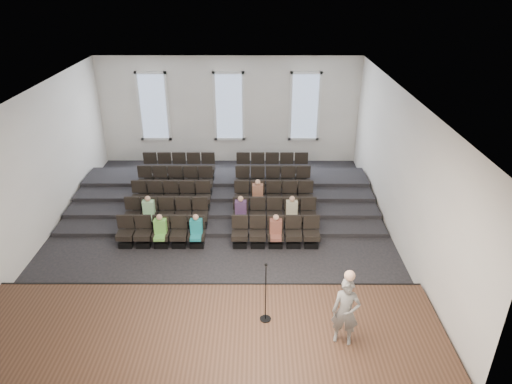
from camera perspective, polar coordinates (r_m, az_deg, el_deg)
ground at (r=16.14m, az=-4.52°, el=-5.55°), size 14.00×14.00×0.00m
ceiling at (r=14.16m, az=-5.24°, el=11.96°), size 12.00×14.00×0.02m
wall_back at (r=21.57m, az=-3.36°, el=10.12°), size 12.00×0.04×5.00m
wall_front at (r=9.04m, az=-8.50°, el=-15.57°), size 12.00×0.04×5.00m
wall_left at (r=16.62m, az=-26.03°, el=2.38°), size 0.04×14.00×5.00m
wall_right at (r=15.64m, az=17.71°, el=2.47°), size 0.04×14.00×5.00m
stage at (r=11.95m, az=-6.45°, el=-17.50°), size 11.80×3.60×0.50m
stage_lip at (r=13.28m, az=-5.64°, el=-12.22°), size 11.80×0.06×0.52m
risers at (r=18.81m, az=-3.83°, el=0.06°), size 11.80×4.80×0.60m
seating_rows at (r=17.14m, az=-4.22°, el=-0.89°), size 6.80×4.70×1.67m
windows at (r=21.45m, az=-3.38°, el=10.58°), size 8.44×0.10×3.24m
audience at (r=15.85m, az=-3.90°, el=-2.84°), size 5.45×2.64×1.10m
speaker at (r=11.03m, az=11.15°, el=-14.50°), size 0.72×0.56×1.74m
mic_stand at (r=11.63m, az=1.20°, el=-13.74°), size 0.29×0.29×1.71m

